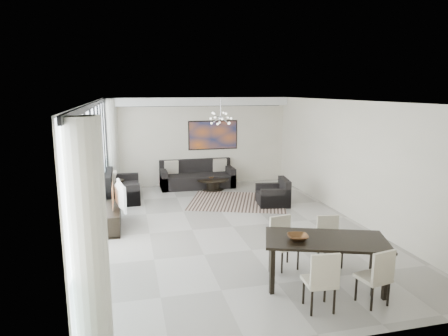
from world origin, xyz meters
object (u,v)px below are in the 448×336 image
object	(u,v)px
sofa_main	(197,178)
tv_console	(111,218)
television	(117,196)
coffee_table	(213,183)
dining_table	(326,244)

from	to	relation	value
sofa_main	tv_console	bearing A→B (deg)	-126.96
television	coffee_table	bearing A→B (deg)	-52.39
television	dining_table	distance (m)	4.90
sofa_main	dining_table	world-z (taller)	sofa_main
sofa_main	television	size ratio (longest dim) A/B	2.30
sofa_main	dining_table	distance (m)	7.24
tv_console	coffee_table	bearing A→B (deg)	44.38
sofa_main	television	bearing A→B (deg)	-124.70
coffee_table	tv_console	bearing A→B (deg)	-135.62
coffee_table	dining_table	world-z (taller)	dining_table
coffee_table	dining_table	xyz separation A→B (m)	(0.43, -6.66, 0.51)
tv_console	television	distance (m)	0.57
coffee_table	television	size ratio (longest dim) A/B	0.98
dining_table	tv_console	bearing A→B (deg)	133.37
coffee_table	sofa_main	bearing A→B (deg)	129.17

